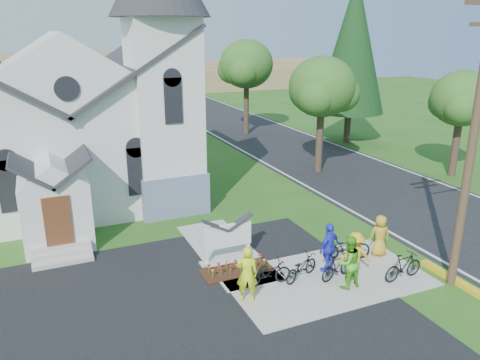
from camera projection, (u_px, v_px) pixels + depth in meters
name	position (u px, v px, depth m)	size (l,w,h in m)	color
ground	(297.00, 295.00, 15.61)	(120.00, 120.00, 0.00)	#275718
road	(313.00, 157.00, 32.52)	(8.00, 90.00, 0.02)	black
sidewalk	(327.00, 278.00, 16.61)	(7.00, 4.00, 0.05)	#A39C93
church	(74.00, 99.00, 22.81)	(12.35, 12.00, 13.00)	silver
church_sign	(228.00, 236.00, 17.63)	(2.20, 0.40, 1.70)	#A39C93
flower_bed	(237.00, 270.00, 17.15)	(2.60, 1.10, 0.07)	#341A0E
utility_pole	(476.00, 131.00, 14.71)	(3.45, 0.28, 10.00)	#432F21
tree_road_near	(322.00, 87.00, 27.74)	(4.00, 4.00, 7.05)	#38261E
tree_road_mid	(246.00, 65.00, 38.23)	(4.40, 4.40, 7.80)	#38261E
tree_road_far	(462.00, 99.00, 27.10)	(3.60, 3.60, 6.30)	#38261E
conifer	(353.00, 45.00, 34.79)	(5.20, 5.20, 12.40)	#38261E
distant_hills	(114.00, 77.00, 65.38)	(61.00, 10.00, 5.60)	olive
cyclist_0	(247.00, 274.00, 14.94)	(0.70, 0.46, 1.91)	#CFEA1B
bike_0	(268.00, 273.00, 16.01)	(0.61, 1.74, 0.92)	black
cyclist_1	(348.00, 262.00, 15.75)	(0.91, 0.71, 1.87)	#4CB822
bike_1	(337.00, 266.00, 16.45)	(0.44, 1.55, 0.93)	black
cyclist_2	(329.00, 247.00, 16.81)	(1.09, 0.46, 1.87)	#2B36DB
bike_2	(301.00, 267.00, 16.43)	(0.59, 1.69, 0.89)	black
cyclist_3	(355.00, 255.00, 16.42)	(1.11, 0.64, 1.71)	yellow
bike_3	(403.00, 266.00, 16.37)	(0.47, 1.67, 1.00)	black
cyclist_4	(380.00, 236.00, 18.05)	(0.81, 0.53, 1.65)	gold
bike_4	(347.00, 247.00, 17.82)	(0.65, 1.87, 0.98)	black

